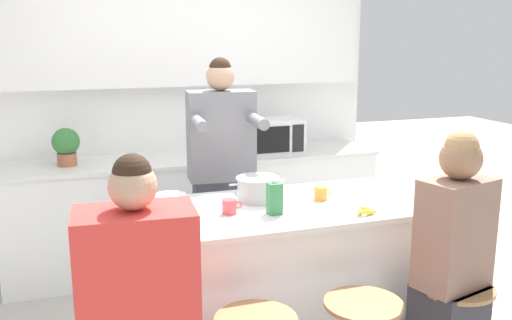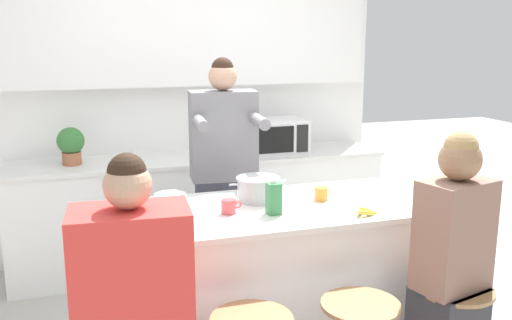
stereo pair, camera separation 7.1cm
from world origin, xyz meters
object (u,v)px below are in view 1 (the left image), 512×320
person_seated_near (451,284)px  fruit_bowl (170,200)px  coffee_cup_far (321,193)px  cooking_pot (258,189)px  person_cooking (222,189)px  kitchen_island (261,286)px  coffee_cup_near (230,206)px  potted_plant (66,145)px  banana_bunch (365,211)px  microwave (268,136)px  juice_carton (275,198)px

person_seated_near → fruit_bowl: person_seated_near is taller
coffee_cup_far → cooking_pot: bearing=162.8°
person_cooking → kitchen_island: bearing=-83.5°
coffee_cup_near → potted_plant: potted_plant is taller
cooking_pot → banana_bunch: (0.45, -0.43, -0.05)m
coffee_cup_near → microwave: 1.76m
person_seated_near → cooking_pot: 1.13m
person_seated_near → banana_bunch: bearing=111.5°
microwave → person_cooking: bearing=-128.0°
banana_bunch → potted_plant: bearing=128.0°
juice_carton → potted_plant: bearing=120.9°
coffee_cup_far → potted_plant: (-1.35, 1.53, 0.09)m
fruit_bowl → juice_carton: 0.59m
person_seated_near → potted_plant: (-1.73, 2.23, 0.40)m
cooking_pot → fruit_bowl: bearing=171.8°
kitchen_island → person_seated_near: (0.75, -0.67, 0.19)m
kitchen_island → person_seated_near: bearing=-41.7°
banana_bunch → juice_carton: juice_carton is taller
cooking_pot → potted_plant: 1.75m
kitchen_island → cooking_pot: (0.03, 0.14, 0.53)m
person_cooking → banana_bunch: size_ratio=12.68×
person_cooking → juice_carton: person_cooking is taller
person_seated_near → coffee_cup_near: 1.17m
person_seated_near → potted_plant: bearing=113.0°
kitchen_island → banana_bunch: 0.74m
coffee_cup_near → potted_plant: 1.79m
coffee_cup_near → microwave: size_ratio=0.20×
potted_plant → person_cooking: bearing=-40.6°
kitchen_island → cooking_pot: 0.55m
coffee_cup_far → person_cooking: bearing=118.7°
kitchen_island → coffee_cup_far: bearing=4.7°
coffee_cup_near → microwave: (0.79, 1.57, 0.07)m
cooking_pot → potted_plant: size_ratio=1.19×
coffee_cup_near → banana_bunch: 0.71m
person_cooking → fruit_bowl: person_cooking is taller
cooking_pot → microwave: 1.50m
person_cooking → juice_carton: (0.05, -0.86, 0.17)m
fruit_bowl → coffee_cup_far: size_ratio=1.65×
person_cooking → microwave: 1.02m
person_cooking → microwave: size_ratio=3.16×
cooking_pot → banana_bunch: size_ratio=2.48×
fruit_bowl → potted_plant: (-0.52, 1.36, 0.09)m
coffee_cup_far → juice_carton: 0.38m
banana_bunch → person_seated_near: bearing=-53.8°
person_cooking → juice_carton: 0.88m
coffee_cup_near → juice_carton: size_ratio=0.60×
coffee_cup_near → juice_carton: bearing=-20.1°
person_cooking → person_seated_near: (0.76, -1.41, -0.18)m
fruit_bowl → coffee_cup_near: size_ratio=1.61×
person_cooking → person_seated_near: bearing=-56.1°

